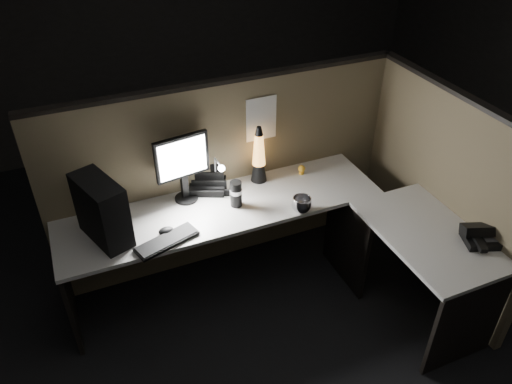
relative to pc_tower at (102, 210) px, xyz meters
name	(u,v)px	position (x,y,z in m)	size (l,w,h in m)	color
floor	(275,331)	(0.95, -0.59, -0.95)	(6.00, 6.00, 0.00)	black
room_shell	(283,127)	(0.95, -0.59, 0.67)	(6.00, 6.00, 6.00)	silver
partition_back	(226,176)	(0.95, 0.34, -0.20)	(2.66, 0.06, 1.50)	brown
partition_right	(439,195)	(2.28, -0.49, -0.20)	(0.06, 1.66, 1.50)	brown
desk	(286,241)	(1.13, -0.34, -0.36)	(2.60, 1.60, 0.73)	beige
pc_tower	(102,210)	(0.00, 0.00, 0.00)	(0.18, 0.41, 0.43)	black
monitor	(183,162)	(0.59, 0.21, 0.09)	(0.39, 0.17, 0.50)	black
keyboard	(167,241)	(0.34, -0.21, -0.20)	(0.42, 0.14, 0.02)	black
mouse	(166,231)	(0.36, -0.11, -0.20)	(0.10, 0.07, 0.04)	black
clip_lamp	(219,173)	(0.85, 0.22, -0.07)	(0.05, 0.20, 0.25)	silver
organizer	(207,183)	(0.78, 0.27, -0.17)	(0.33, 0.31, 0.19)	black
lava_lamp	(259,159)	(1.17, 0.23, -0.03)	(0.12, 0.12, 0.45)	black
travel_mug	(236,194)	(0.90, -0.01, -0.12)	(0.09, 0.09, 0.19)	black
steel_mug	(302,205)	(1.29, -0.25, -0.16)	(0.14, 0.14, 0.11)	silver
figurine	(302,169)	(1.51, 0.17, -0.17)	(0.05, 0.05, 0.05)	yellow
pinned_paper	(261,119)	(1.22, 0.31, 0.25)	(0.23, 0.00, 0.34)	white
desk_phone	(480,236)	(2.19, -0.98, -0.17)	(0.26, 0.26, 0.13)	black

